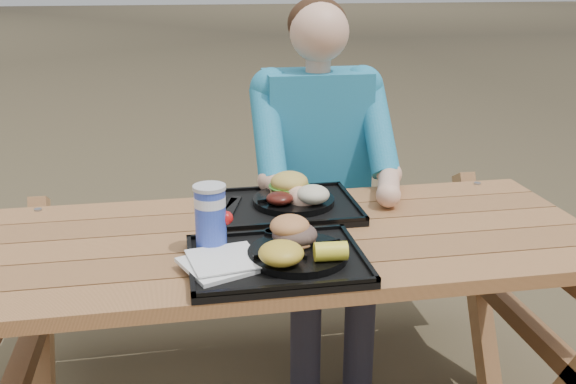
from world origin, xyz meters
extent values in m
cube|color=black|center=(-0.07, -0.20, 0.76)|extent=(0.45, 0.35, 0.02)
cube|color=black|center=(0.02, 0.19, 0.76)|extent=(0.45, 0.35, 0.02)
cylinder|color=black|center=(-0.01, -0.20, 0.78)|extent=(0.26, 0.26, 0.02)
cylinder|color=black|center=(0.05, 0.20, 0.78)|extent=(0.26, 0.26, 0.02)
cube|color=white|center=(-0.21, -0.22, 0.78)|extent=(0.23, 0.23, 0.02)
cylinder|color=#1732AF|center=(-0.23, -0.10, 0.85)|extent=(0.08, 0.08, 0.17)
cylinder|color=#330A05|center=(-0.06, -0.08, 0.78)|extent=(0.05, 0.05, 0.03)
cylinder|color=gold|center=(0.00, -0.06, 0.79)|extent=(0.05, 0.05, 0.03)
ellipsoid|color=gold|center=(-0.07, -0.27, 0.82)|extent=(0.11, 0.11, 0.06)
cube|color=black|center=(-0.14, 0.20, 0.77)|extent=(0.08, 0.18, 0.01)
ellipsoid|color=#44130D|center=(0.00, 0.15, 0.81)|extent=(0.08, 0.08, 0.04)
ellipsoid|color=beige|center=(0.10, 0.14, 0.82)|extent=(0.10, 0.10, 0.06)
camera|label=1|loc=(-0.31, -1.69, 1.47)|focal=40.00mm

